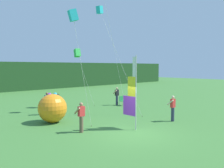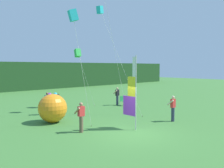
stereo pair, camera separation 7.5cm
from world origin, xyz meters
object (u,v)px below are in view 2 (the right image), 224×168
object	(u,v)px
person_near_banner	(117,96)
person_far_left	(47,103)
kite_cyan_box_1	(73,16)
inflatable_balloon	(53,108)
folding_chair	(123,100)
kite_cyan_box_3	(100,11)
banner_flag	(132,94)
kite_green_box_2	(78,53)
person_mid_field	(173,108)
person_far_right	(81,116)

from	to	relation	value
person_near_banner	person_far_left	xyz separation A→B (m)	(-7.11, 0.36, 0.01)
kite_cyan_box_1	inflatable_balloon	bearing A→B (deg)	107.15
person_far_left	folding_chair	size ratio (longest dim) A/B	1.94
inflatable_balloon	kite_cyan_box_3	bearing A→B (deg)	8.83
person_near_banner	inflatable_balloon	xyz separation A→B (m)	(-8.12, -2.19, 0.04)
banner_flag	kite_cyan_box_3	size ratio (longest dim) A/B	0.51
kite_cyan_box_1	kite_green_box_2	size ratio (longest dim) A/B	1.35
banner_flag	kite_cyan_box_3	xyz separation A→B (m)	(2.23, 5.43, 6.02)
person_near_banner	kite_cyan_box_1	distance (m)	10.32
banner_flag	person_mid_field	distance (m)	3.71
person_near_banner	person_far_right	distance (m)	9.82
banner_flag	person_far_left	size ratio (longest dim) A/B	2.51
person_far_right	folding_chair	bearing A→B (deg)	30.32
person_near_banner	kite_green_box_2	size ratio (longest dim) A/B	0.32
person_near_banner	banner_flag	bearing A→B (deg)	-129.05
person_far_right	kite_green_box_2	bearing A→B (deg)	55.69
banner_flag	inflatable_balloon	size ratio (longest dim) A/B	2.23
banner_flag	person_mid_field	world-z (taller)	banner_flag
person_near_banner	person_mid_field	world-z (taller)	person_mid_field
inflatable_balloon	folding_chair	xyz separation A→B (m)	(8.30, 1.65, -0.44)
person_near_banner	person_far_left	size ratio (longest dim) A/B	0.99
inflatable_balloon	folding_chair	size ratio (longest dim) A/B	2.18
person_mid_field	kite_green_box_2	bearing A→B (deg)	98.35
banner_flag	person_mid_field	xyz separation A→B (m)	(3.48, -0.55, -1.14)
kite_cyan_box_1	person_far_right	bearing A→B (deg)	-111.13
person_far_right	folding_chair	xyz separation A→B (m)	(8.36, 4.89, -0.39)
folding_chair	kite_green_box_2	world-z (taller)	kite_green_box_2
person_far_right	kite_cyan_box_1	world-z (taller)	kite_cyan_box_1
kite_green_box_2	kite_cyan_box_1	bearing A→B (deg)	-127.44
inflatable_balloon	kite_cyan_box_1	bearing A→B (deg)	-72.85
banner_flag	person_far_right	distance (m)	3.20
banner_flag	inflatable_balloon	distance (m)	5.45
banner_flag	person_far_left	distance (m)	7.49
kite_cyan_box_3	kite_cyan_box_1	bearing A→B (deg)	-150.03
person_mid_field	kite_green_box_2	xyz separation A→B (m)	(-1.32, 8.98, 3.93)
banner_flag	kite_cyan_box_3	distance (m)	8.41
person_far_left	kite_cyan_box_1	distance (m)	7.21
banner_flag	inflatable_balloon	bearing A→B (deg)	118.43
kite_cyan_box_1	kite_green_box_2	world-z (taller)	kite_cyan_box_1
person_far_left	inflatable_balloon	distance (m)	2.74
person_mid_field	folding_chair	distance (m)	7.27
banner_flag	person_near_banner	xyz separation A→B (m)	(5.58, 6.88, -1.16)
person_near_banner	kite_cyan_box_1	world-z (taller)	kite_cyan_box_1
kite_cyan_box_3	person_near_banner	bearing A→B (deg)	23.39
kite_cyan_box_1	person_near_banner	bearing A→B (deg)	27.16
banner_flag	person_far_right	size ratio (longest dim) A/B	2.56
kite_cyan_box_3	person_far_right	bearing A→B (deg)	-140.55
person_mid_field	kite_cyan_box_3	size ratio (longest dim) A/B	0.20
banner_flag	person_near_banner	size ratio (longest dim) A/B	2.54
banner_flag	person_near_banner	world-z (taller)	banner_flag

